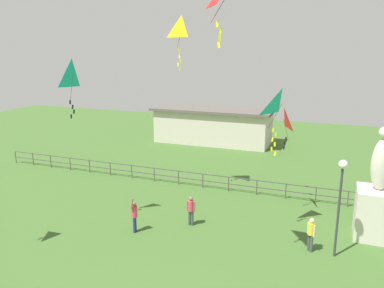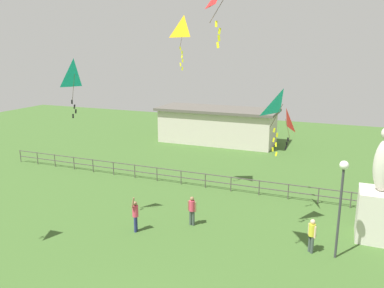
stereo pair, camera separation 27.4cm
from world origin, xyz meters
TOP-DOWN VIEW (x-y plane):
  - statue_monument at (7.08, 10.61)m, footprint 1.78×1.78m
  - lamppost at (5.42, 8.15)m, footprint 0.36×0.36m
  - person_0 at (-3.61, 7.07)m, footprint 0.29×0.49m
  - person_1 at (-1.35, 8.72)m, footprint 0.46×0.28m
  - person_4 at (4.41, 8.20)m, footprint 0.36×0.35m
  - kite_0 at (2.73, 9.10)m, footprint 1.13×1.29m
  - kite_1 at (-6.17, 6.54)m, footprint 0.89×0.92m
  - kite_4 at (2.54, 11.56)m, footprint 0.75×1.19m
  - kite_7 at (-3.36, 12.50)m, footprint 1.24×0.80m
  - waterfront_railing at (-0.25, 14.00)m, footprint 36.02×0.06m
  - pavilion_building at (-5.80, 26.00)m, footprint 11.15×4.45m

SIDE VIEW (x-z plane):
  - waterfront_railing at x=-0.25m, z-range 0.16..1.11m
  - person_1 at x=-1.35m, z-range 0.11..1.63m
  - person_4 at x=4.41m, z-range 0.12..1.65m
  - person_0 at x=-3.61m, z-range 0.00..1.82m
  - pavilion_building at x=-5.80m, z-range 0.02..3.29m
  - statue_monument at x=7.08m, z-range -0.97..4.31m
  - lamppost at x=5.42m, z-range 0.98..5.24m
  - kite_4 at x=2.54m, z-range 4.07..6.22m
  - kite_0 at x=2.73m, z-range 4.66..7.68m
  - kite_1 at x=-6.17m, z-range 6.04..8.73m
  - kite_7 at x=-3.36m, z-range 8.20..11.15m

